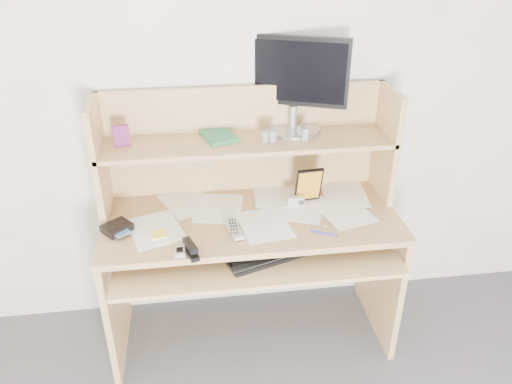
{
  "coord_description": "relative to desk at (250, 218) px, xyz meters",
  "views": [
    {
      "loc": [
        -0.25,
        -0.53,
        2.0
      ],
      "look_at": [
        0.01,
        1.43,
        0.91
      ],
      "focal_mm": 35.0,
      "sensor_mm": 36.0,
      "label": 1
    }
  ],
  "objects": [
    {
      "name": "sticky_note_pad",
      "position": [
        -0.43,
        -0.18,
        0.06
      ],
      "size": [
        0.08,
        0.08,
        0.01
      ],
      "primitive_type": "cube",
      "rotation": [
        0.0,
        0.0,
        0.15
      ],
      "color": "yellow",
      "rests_on": "desk"
    },
    {
      "name": "card_box",
      "position": [
        -0.57,
        0.08,
        0.44
      ],
      "size": [
        0.08,
        0.04,
        0.1
      ],
      "primitive_type": "cube",
      "rotation": [
        0.0,
        0.0,
        0.2
      ],
      "color": "#AB1619",
      "rests_on": "desk"
    },
    {
      "name": "stapler",
      "position": [
        -0.29,
        -0.34,
        0.08
      ],
      "size": [
        0.08,
        0.14,
        0.04
      ],
      "primitive_type": "cube",
      "rotation": [
        0.0,
        0.0,
        0.29
      ],
      "color": "black",
      "rests_on": "paper_clutter"
    },
    {
      "name": "game_case",
      "position": [
        0.3,
        0.02,
        0.15
      ],
      "size": [
        0.13,
        0.03,
        0.19
      ],
      "primitive_type": "cube",
      "rotation": [
        0.0,
        0.0,
        0.1
      ],
      "color": "black",
      "rests_on": "paper_clutter"
    },
    {
      "name": "keyboard",
      "position": [
        0.06,
        -0.27,
        -0.03
      ],
      "size": [
        0.42,
        0.26,
        0.03
      ],
      "rotation": [
        0.0,
        0.0,
        0.33
      ],
      "color": "black",
      "rests_on": "desk"
    },
    {
      "name": "wallet",
      "position": [
        -0.62,
        -0.12,
        0.08
      ],
      "size": [
        0.16,
        0.15,
        0.03
      ],
      "primitive_type": "cube",
      "rotation": [
        0.0,
        0.0,
        0.68
      ],
      "color": "black",
      "rests_on": "paper_clutter"
    },
    {
      "name": "paper_clutter",
      "position": [
        0.0,
        -0.08,
        0.06
      ],
      "size": [
        1.32,
        0.54,
        0.01
      ],
      "primitive_type": "cube",
      "color": "white",
      "rests_on": "desk"
    },
    {
      "name": "shelf_book",
      "position": [
        -0.13,
        0.12,
        0.4
      ],
      "size": [
        0.19,
        0.22,
        0.02
      ],
      "primitive_type": "cube",
      "rotation": [
        0.0,
        0.0,
        0.32
      ],
      "color": "#348241",
      "rests_on": "desk"
    },
    {
      "name": "desk",
      "position": [
        0.0,
        0.0,
        0.0
      ],
      "size": [
        1.4,
        0.7,
        1.3
      ],
      "color": "tan",
      "rests_on": "floor"
    },
    {
      "name": "chip_stack_a",
      "position": [
        0.11,
        0.04,
        0.41
      ],
      "size": [
        0.04,
        0.04,
        0.06
      ],
      "primitive_type": "cylinder",
      "rotation": [
        0.0,
        0.0,
        0.05
      ],
      "color": "black",
      "rests_on": "desk"
    },
    {
      "name": "chip_stack_c",
      "position": [
        0.26,
        0.08,
        0.41
      ],
      "size": [
        0.05,
        0.05,
        0.05
      ],
      "primitive_type": "cylinder",
      "rotation": [
        0.0,
        0.0,
        -0.36
      ],
      "color": "black",
      "rests_on": "desk"
    },
    {
      "name": "monitor",
      "position": [
        0.24,
        0.18,
        0.63
      ],
      "size": [
        0.5,
        0.28,
        0.45
      ],
      "rotation": [
        0.0,
        0.0,
        -0.39
      ],
      "color": "#A3A3A8",
      "rests_on": "desk"
    },
    {
      "name": "chip_stack_b",
      "position": [
        0.08,
        0.03,
        0.42
      ],
      "size": [
        0.04,
        0.04,
        0.06
      ],
      "primitive_type": "cylinder",
      "rotation": [
        0.0,
        0.0,
        0.09
      ],
      "color": "white",
      "rests_on": "desk"
    },
    {
      "name": "back_wall",
      "position": [
        0.0,
        0.24,
        0.56
      ],
      "size": [
        3.6,
        0.04,
        2.5
      ],
      "primitive_type": "cube",
      "color": "white",
      "rests_on": "floor"
    },
    {
      "name": "blue_pen",
      "position": [
        0.3,
        -0.28,
        0.07
      ],
      "size": [
        0.11,
        0.06,
        0.01
      ],
      "primitive_type": "cylinder",
      "rotation": [
        1.57,
        0.0,
        1.14
      ],
      "color": "#1724B1",
      "rests_on": "paper_clutter"
    },
    {
      "name": "flip_phone",
      "position": [
        -0.34,
        -0.33,
        0.07
      ],
      "size": [
        0.05,
        0.08,
        0.02
      ],
      "primitive_type": "cube",
      "rotation": [
        0.0,
        0.0,
        0.02
      ],
      "color": "silver",
      "rests_on": "paper_clutter"
    },
    {
      "name": "tv_remote",
      "position": [
        -0.1,
        -0.19,
        0.07
      ],
      "size": [
        0.09,
        0.18,
        0.02
      ],
      "primitive_type": "cube",
      "rotation": [
        0.0,
        0.0,
        0.24
      ],
      "color": "#9F9E9A",
      "rests_on": "paper_clutter"
    },
    {
      "name": "digital_camera",
      "position": [
        0.23,
        -0.01,
        0.09
      ],
      "size": [
        0.08,
        0.04,
        0.05
      ],
      "primitive_type": "cube",
      "rotation": [
        0.0,
        0.0,
        -0.17
      ],
      "color": "silver",
      "rests_on": "paper_clutter"
    },
    {
      "name": "chip_stack_d",
      "position": [
        0.27,
        0.03,
        0.42
      ],
      "size": [
        0.04,
        0.04,
        0.06
      ],
      "primitive_type": "cylinder",
      "rotation": [
        0.0,
        0.0,
        0.21
      ],
      "color": "white",
      "rests_on": "desk"
    }
  ]
}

